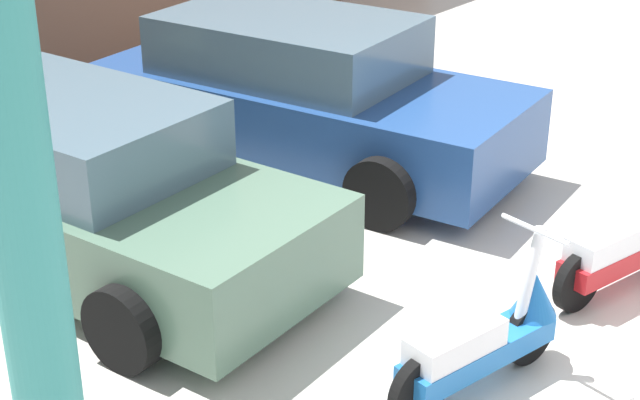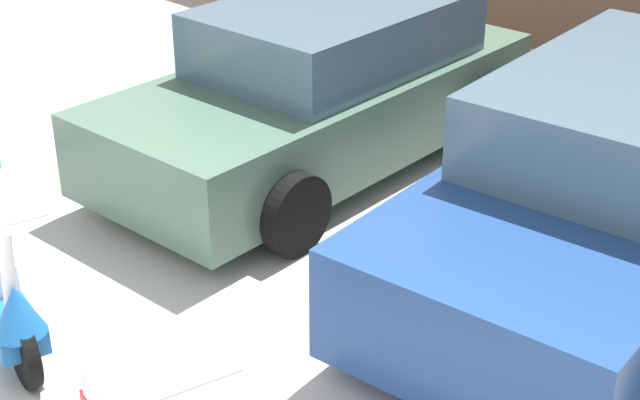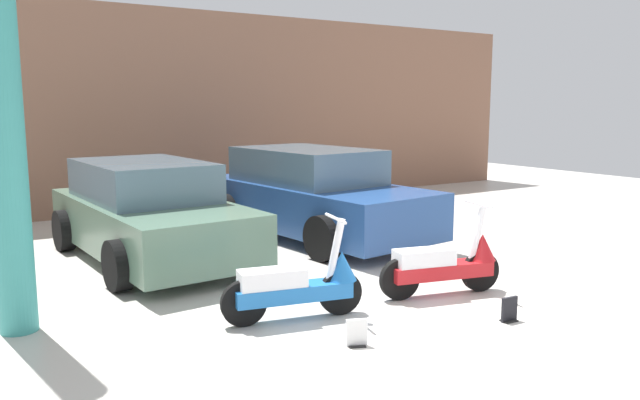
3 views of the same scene
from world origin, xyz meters
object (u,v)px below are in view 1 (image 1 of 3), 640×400
Objects in this scene: scooter_front_right at (629,242)px; support_column_side at (16,170)px; car_rear_left at (83,188)px; car_rear_center at (305,94)px; scooter_front_left at (485,338)px.

support_column_side is at bearing 176.22° from scooter_front_right.
support_column_side is at bearing -45.26° from car_rear_left.
car_rear_left is at bearing 47.90° from support_column_side.
scooter_front_right is at bearing 30.41° from car_rear_left.
car_rear_left is at bearing -95.76° from car_rear_center.
car_rear_center is at bearing 87.22° from car_rear_left.
support_column_side is (-2.01, -2.23, 1.43)m from car_rear_left.
scooter_front_right is 3.68m from car_rear_center.
car_rear_left is at bearing 137.29° from scooter_front_right.
car_rear_left is (-0.51, 3.43, 0.30)m from scooter_front_left.
support_column_side reaches higher than scooter_front_left.
scooter_front_right is at bearing -17.50° from support_column_side.
scooter_front_left is 3.28m from support_column_side.
scooter_front_left is 1.90m from scooter_front_right.
support_column_side is (-2.53, 1.20, 1.72)m from scooter_front_left.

